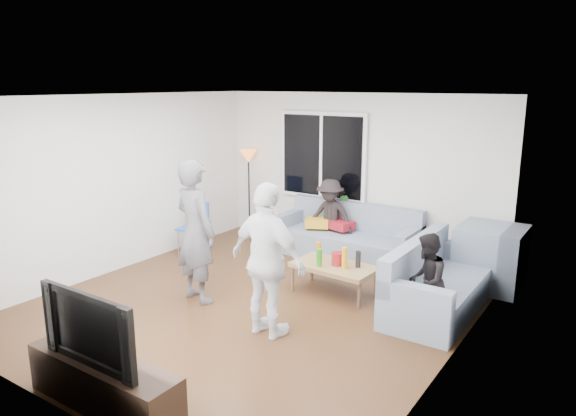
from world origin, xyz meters
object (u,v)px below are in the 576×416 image
Objects in this scene: player_left at (195,231)px; spectator_back at (330,217)px; sofa_back_section at (346,232)px; tv_console at (104,383)px; spectator_right at (426,281)px; sofa_right_section at (441,277)px; player_right at (268,261)px; coffee_table at (334,279)px; floor_lamp at (249,193)px; side_chair at (193,229)px; television at (99,325)px.

spectator_back is (0.48, 2.62, -0.30)m from player_left.
sofa_back_section is 4.78m from tv_console.
spectator_right is 0.70× the size of tv_console.
player_right is (-1.38, -1.73, 0.44)m from sofa_right_section.
spectator_right reaches higher than coffee_table.
spectator_right is (4.07, -1.95, -0.22)m from floor_lamp.
player_left is (1.35, -1.33, 0.49)m from side_chair.
floor_lamp reaches higher than television.
coffee_table is at bearing -127.12° from player_left.
floor_lamp reaches higher than side_chair.
player_right reaches higher than spectator_right.
spectator_right is at bearing -12.09° from side_chair.
television is (2.31, -3.51, 0.34)m from side_chair.
spectator_back is at bearing 29.35° from side_chair.
sofa_right_section is 4.03m from tv_console.
floor_lamp is 0.85× the size of player_left.
floor_lamp is (-2.72, 1.66, 0.58)m from coffee_table.
sofa_back_section is 2.09× the size of coffee_table.
floor_lamp is at bearing 148.58° from coffee_table.
side_chair is at bearing -148.55° from spectator_back.
spectator_back is (1.83, 1.29, 0.19)m from side_chair.
spectator_back is at bearing -88.09° from player_left.
player_left is 1.15× the size of tv_console.
spectator_right reaches higher than tv_console.
sofa_right_section is at bearing -18.91° from floor_lamp.
sofa_right_section is 4.07m from side_chair.
tv_console is (-0.41, -3.35, 0.02)m from coffee_table.
sofa_back_section reaches higher than tv_console.
floor_lamp is 0.97× the size of tv_console.
floor_lamp is at bearing 169.63° from spectator_back.
sofa_right_section is 1.77× the size of television.
floor_lamp is (-2.15, 0.25, 0.36)m from sofa_back_section.
television reaches higher than sofa_back_section.
sofa_right_section is 4.32m from floor_lamp.
player_right is at bearing -179.87° from player_left.
coffee_table is (-1.35, -0.27, -0.22)m from sofa_right_section.
side_chair is 0.76× the size of television.
spectator_back is at bearing 62.25° from sofa_right_section.
player_right is at bearing 78.53° from television.
television reaches higher than tv_console.
spectator_back is at bearing -139.05° from spectator_right.
sofa_back_section is at bearing -142.94° from spectator_right.
spectator_right reaches higher than sofa_right_section.
side_chair is 0.77× the size of spectator_right.
tv_console is (-1.76, -3.62, -0.20)m from sofa_right_section.
coffee_table is 1.60m from player_right.
player_left is at bearing -5.41° from player_right.
spectator_right is at bearing -133.07° from player_right.
player_right is (-0.03, -1.46, 0.67)m from coffee_table.
player_right is at bearing 78.53° from tv_console.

